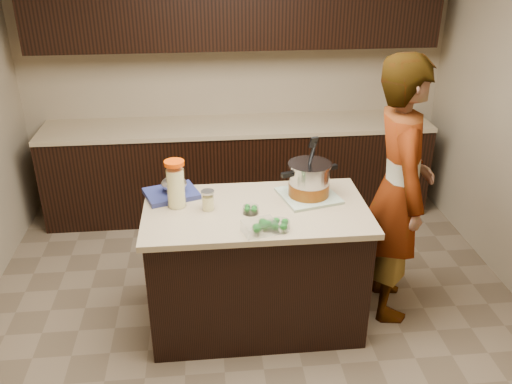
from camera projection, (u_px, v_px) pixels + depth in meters
ground_plane at (256, 319)px, 3.90m from camera, size 4.00×4.00×0.00m
room_shell at (256, 85)px, 3.15m from camera, size 4.04×4.04×2.72m
back_cabinets at (237, 118)px, 5.05m from camera, size 3.60×0.63×2.33m
island at (256, 266)px, 3.71m from camera, size 1.46×0.81×0.90m
dish_towel at (308, 196)px, 3.66m from camera, size 0.44×0.44×0.02m
stock_pot at (309, 181)px, 3.61m from camera, size 0.40×0.36×0.41m
lemonade_pitcher at (176, 186)px, 3.48m from camera, size 0.14×0.14×0.31m
mason_jar at (208, 201)px, 3.47m from camera, size 0.10×0.10×0.14m
broccoli_tub_left at (251, 210)px, 3.45m from camera, size 0.13×0.13×0.05m
broccoli_tub_right at (280, 226)px, 3.25m from camera, size 0.14×0.14×0.06m
broccoli_tub_rect at (259, 228)px, 3.22m from camera, size 0.23×0.19×0.07m
blue_tray at (173, 190)px, 3.66m from camera, size 0.41×0.37×0.13m
person at (399, 191)px, 3.66m from camera, size 0.52×0.73×1.87m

